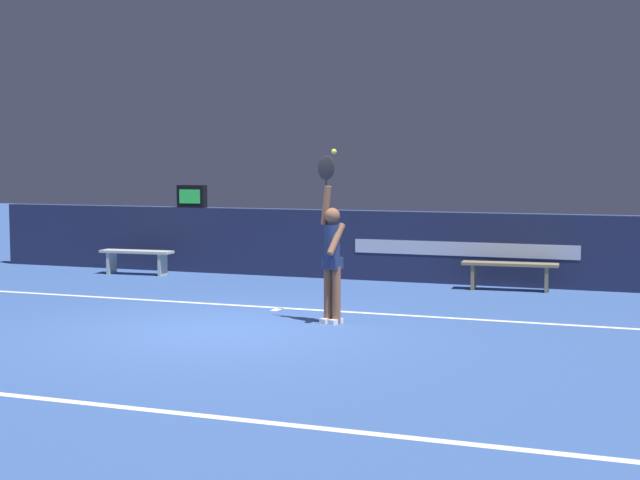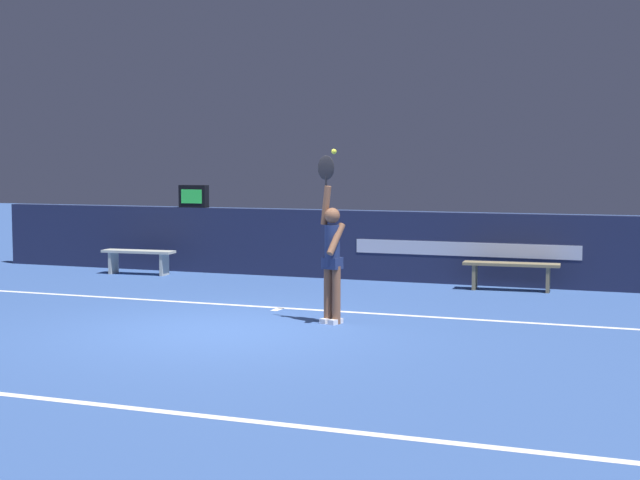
{
  "view_description": "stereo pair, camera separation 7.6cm",
  "coord_description": "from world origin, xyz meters",
  "px_view_note": "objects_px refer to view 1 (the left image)",
  "views": [
    {
      "loc": [
        5.47,
        -10.96,
        2.25
      ],
      "look_at": [
        0.99,
        1.11,
        1.16
      ],
      "focal_mm": 51.93,
      "sensor_mm": 36.0,
      "label": 1
    },
    {
      "loc": [
        5.54,
        -10.94,
        2.25
      ],
      "look_at": [
        0.99,
        1.11,
        1.16
      ],
      "focal_mm": 51.93,
      "sensor_mm": 36.0,
      "label": 2
    }
  ],
  "objects_px": {
    "courtside_bench_near": "(510,269)",
    "courtside_bench_far": "(137,256)",
    "speed_display": "(192,196)",
    "tennis_player": "(332,255)",
    "tennis_ball": "(334,152)"
  },
  "relations": [
    {
      "from": "courtside_bench_near",
      "to": "tennis_ball",
      "type": "bearing_deg",
      "value": -112.31
    },
    {
      "from": "tennis_ball",
      "to": "courtside_bench_near",
      "type": "relative_size",
      "value": 0.04
    },
    {
      "from": "speed_display",
      "to": "courtside_bench_near",
      "type": "relative_size",
      "value": 0.36
    },
    {
      "from": "courtside_bench_far",
      "to": "courtside_bench_near",
      "type": "bearing_deg",
      "value": 2.13
    },
    {
      "from": "courtside_bench_near",
      "to": "tennis_player",
      "type": "bearing_deg",
      "value": -113.41
    },
    {
      "from": "tennis_player",
      "to": "courtside_bench_far",
      "type": "relative_size",
      "value": 1.55
    },
    {
      "from": "tennis_ball",
      "to": "courtside_bench_near",
      "type": "height_order",
      "value": "tennis_ball"
    },
    {
      "from": "courtside_bench_far",
      "to": "speed_display",
      "type": "bearing_deg",
      "value": 45.86
    },
    {
      "from": "tennis_player",
      "to": "tennis_ball",
      "type": "relative_size",
      "value": 32.74
    },
    {
      "from": "speed_display",
      "to": "tennis_ball",
      "type": "bearing_deg",
      "value": -45.26
    },
    {
      "from": "speed_display",
      "to": "courtside_bench_far",
      "type": "relative_size",
      "value": 0.4
    },
    {
      "from": "courtside_bench_near",
      "to": "courtside_bench_far",
      "type": "distance_m",
      "value": 7.35
    },
    {
      "from": "courtside_bench_near",
      "to": "courtside_bench_far",
      "type": "xyz_separation_m",
      "value": [
        -7.34,
        -0.27,
        -0.01
      ]
    },
    {
      "from": "speed_display",
      "to": "tennis_player",
      "type": "xyz_separation_m",
      "value": [
        4.72,
        -4.74,
        -0.58
      ]
    },
    {
      "from": "tennis_ball",
      "to": "courtside_bench_near",
      "type": "bearing_deg",
      "value": 67.69
    }
  ]
}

